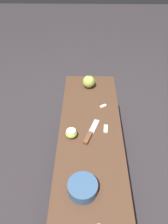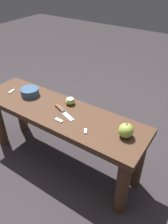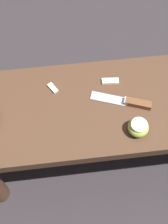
{
  "view_description": "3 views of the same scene",
  "coord_description": "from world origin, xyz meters",
  "px_view_note": "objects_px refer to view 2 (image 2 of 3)",
  "views": [
    {
      "loc": [
        0.77,
        -0.02,
        1.4
      ],
      "look_at": [
        -0.18,
        -0.04,
        0.52
      ],
      "focal_mm": 35.0,
      "sensor_mm": 36.0,
      "label": 1
    },
    {
      "loc": [
        -0.81,
        0.9,
        1.32
      ],
      "look_at": [
        -0.18,
        -0.04,
        0.52
      ],
      "focal_mm": 35.0,
      "sensor_mm": 36.0,
      "label": 2
    },
    {
      "loc": [
        -0.23,
        -0.5,
        1.37
      ],
      "look_at": [
        -0.18,
        -0.04,
        0.52
      ],
      "focal_mm": 50.0,
      "sensor_mm": 36.0,
      "label": 3
    }
  ],
  "objects_px": {
    "apple_whole": "(126,131)",
    "apple_cut": "(70,101)",
    "bowl": "(30,92)",
    "wooden_bench": "(60,123)",
    "knife": "(62,110)"
  },
  "relations": [
    {
      "from": "apple_whole",
      "to": "apple_cut",
      "type": "xyz_separation_m",
      "value": [
        0.46,
        -0.09,
        -0.02
      ]
    },
    {
      "from": "apple_cut",
      "to": "bowl",
      "type": "height_order",
      "value": "bowl"
    },
    {
      "from": "wooden_bench",
      "to": "apple_whole",
      "type": "xyz_separation_m",
      "value": [
        -0.48,
        -0.01,
        0.16
      ]
    },
    {
      "from": "knife",
      "to": "apple_cut",
      "type": "xyz_separation_m",
      "value": [
        0.01,
        -0.1,
        0.02
      ]
    },
    {
      "from": "apple_cut",
      "to": "bowl",
      "type": "relative_size",
      "value": 0.49
    },
    {
      "from": "knife",
      "to": "apple_whole",
      "type": "xyz_separation_m",
      "value": [
        -0.46,
        -0.01,
        0.04
      ]
    },
    {
      "from": "bowl",
      "to": "apple_cut",
      "type": "bearing_deg",
      "value": -167.86
    },
    {
      "from": "wooden_bench",
      "to": "apple_whole",
      "type": "height_order",
      "value": "apple_whole"
    },
    {
      "from": "apple_whole",
      "to": "bowl",
      "type": "height_order",
      "value": "apple_whole"
    },
    {
      "from": "bowl",
      "to": "knife",
      "type": "bearing_deg",
      "value": 174.42
    },
    {
      "from": "wooden_bench",
      "to": "apple_cut",
      "type": "xyz_separation_m",
      "value": [
        -0.02,
        -0.1,
        0.14
      ]
    },
    {
      "from": "wooden_bench",
      "to": "bowl",
      "type": "relative_size",
      "value": 9.32
    },
    {
      "from": "wooden_bench",
      "to": "knife",
      "type": "xyz_separation_m",
      "value": [
        -0.03,
        -0.0,
        0.12
      ]
    },
    {
      "from": "apple_whole",
      "to": "bowl",
      "type": "bearing_deg",
      "value": -1.94
    },
    {
      "from": "bowl",
      "to": "wooden_bench",
      "type": "bearing_deg",
      "value": 173.05
    }
  ]
}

